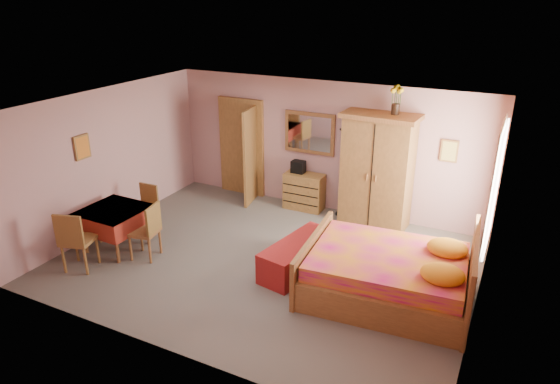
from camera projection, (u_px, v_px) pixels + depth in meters
The scene contains 23 objects.
floor at pixel (267, 261), 8.28m from camera, with size 6.50×6.50×0.00m, color #67625B.
ceiling at pixel (265, 106), 7.30m from camera, with size 6.50×6.50×0.00m, color brown.
wall_back at pixel (325, 147), 9.86m from camera, with size 6.50×0.10×2.60m, color tan.
wall_front at pixel (163, 260), 5.72m from camera, with size 6.50×0.10×2.60m, color tan.
wall_left at pixel (109, 159), 9.14m from camera, with size 0.10×5.00×2.60m, color tan.
wall_right at pixel (487, 230), 6.45m from camera, with size 0.10×5.00×2.60m, color tan.
doorway at pixel (242, 148), 10.73m from camera, with size 1.06×0.12×2.15m, color #9E6B35.
window at pixel (494, 188), 7.40m from camera, with size 0.08×1.40×1.95m, color white.
picture_left at pixel (82, 147), 8.48m from camera, with size 0.04×0.32×0.42m, color orange.
picture_back at pixel (449, 151), 8.77m from camera, with size 0.30×0.04×0.40m, color #D8BF59.
chest_of_drawers at pixel (304, 191), 10.15m from camera, with size 0.79×0.40×0.75m, color olive.
wall_mirror at pixel (310, 133), 9.88m from camera, with size 1.05×0.06×0.83m, color silver.
stereo at pixel (298, 167), 10.04m from camera, with size 0.26×0.19×0.25m, color black.
floor_lamp at pixel (343, 173), 9.68m from camera, with size 0.22×0.22×1.76m, color black.
wardrobe at pixel (377, 171), 9.21m from camera, with size 1.37×0.71×2.15m, color olive.
sunflower_vase at pixel (396, 100), 8.66m from camera, with size 0.21×0.21×0.52m, color yellow.
bed at pixel (388, 262), 7.17m from camera, with size 2.37×1.87×1.10m, color #BF126E.
bench at pixel (298, 256), 7.95m from camera, with size 0.55×1.49×0.50m, color maroon.
dining_table at pixel (116, 229), 8.56m from camera, with size 1.01×1.01×0.74m, color maroon.
chair_south at pixel (78, 239), 7.90m from camera, with size 0.46×0.46×1.02m, color olive.
chair_north at pixel (144, 209), 9.18m from camera, with size 0.39×0.39×0.87m, color brown.
chair_west at pixel (85, 220), 8.74m from camera, with size 0.40×0.40×0.89m, color #AB7339.
chair_east at pixel (144, 231), 8.25m from camera, with size 0.44×0.44×0.96m, color brown.
Camera 1 is at (3.44, -6.38, 4.18)m, focal length 32.00 mm.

